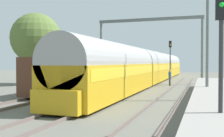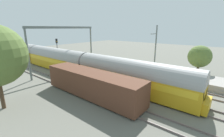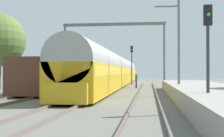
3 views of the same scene
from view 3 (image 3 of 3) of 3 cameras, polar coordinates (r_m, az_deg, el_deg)
name	(u,v)px [view 3 (image 3 of 3)]	position (r m, az deg, el deg)	size (l,w,h in m)	color
ground	(78,102)	(18.67, -6.42, -6.22)	(120.00, 120.00, 0.00)	#64645B
track_far_west	(13,100)	(20.03, -18.10, -5.58)	(1.52, 60.00, 0.16)	#685B57
track_west	(78,100)	(18.67, -6.42, -5.97)	(1.52, 60.00, 0.16)	#685B57
track_east	(146,101)	(18.17, 6.49, -6.12)	(1.52, 60.00, 0.16)	#685B57
platform	(206,93)	(20.46, 17.32, -4.44)	(4.40, 28.00, 0.90)	gray
passenger_train	(116,71)	(39.98, 0.76, -0.42)	(2.93, 49.20, 3.82)	gold
freight_car	(53,76)	(27.35, -11.04, -1.36)	(2.80, 13.00, 2.70)	#563323
person_crossing	(136,79)	(33.93, 4.58, -1.97)	(0.25, 0.41, 1.73)	#303030
railway_signal_near	(208,43)	(13.93, 17.56, 4.50)	(0.36, 0.30, 4.75)	#2D2D33
railway_signal_far	(132,60)	(42.72, 3.73, 1.58)	(0.36, 0.30, 5.48)	#2D2D33
catenary_gantry	(114,41)	(37.44, 0.31, 5.22)	(12.69, 0.28, 7.86)	slate
catenary_pole_east_mid	(178,41)	(23.57, 12.32, 5.05)	(1.90, 0.20, 8.00)	slate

